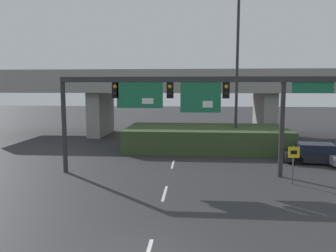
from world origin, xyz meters
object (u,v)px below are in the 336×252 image
Objects in this scene: speed_limit_sign at (293,159)px; parked_sedan_near_right at (317,154)px; highway_light_pole_near at (237,57)px; signal_gantry at (185,96)px.

parked_sedan_near_right is at bearing 58.79° from speed_limit_sign.
highway_light_pole_near is 9.98m from parked_sedan_near_right.
speed_limit_sign is at bearing -13.74° from signal_gantry.
signal_gantry is 10.81m from parked_sedan_near_right.
signal_gantry reaches higher than speed_limit_sign.
speed_limit_sign is at bearing -79.41° from highway_light_pole_near.
highway_light_pole_near reaches higher than signal_gantry.
highway_light_pole_near is (4.10, 8.63, 2.95)m from signal_gantry.
signal_gantry is 7.59× the size of speed_limit_sign.
highway_light_pole_near is at bearing 144.43° from parked_sedan_near_right.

